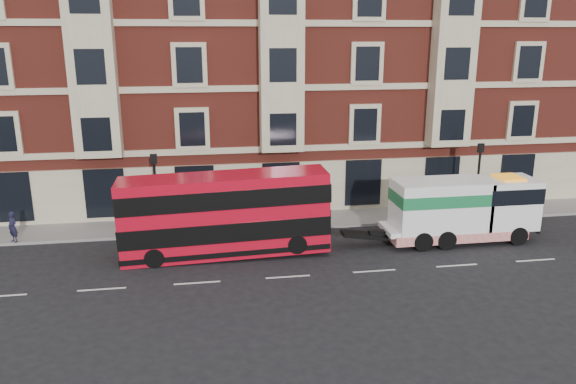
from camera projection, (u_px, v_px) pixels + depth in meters
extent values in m
plane|color=black|center=(288.00, 277.00, 24.98)|extent=(120.00, 120.00, 0.00)
cube|color=slate|center=(267.00, 222.00, 32.09)|extent=(90.00, 3.00, 0.15)
cube|color=maroon|center=(259.00, 56.00, 36.86)|extent=(45.00, 12.00, 18.00)
cylinder|color=black|center=(156.00, 198.00, 29.38)|extent=(0.14, 0.14, 4.00)
cube|color=black|center=(154.00, 159.00, 28.80)|extent=(0.35, 0.15, 0.50)
cylinder|color=black|center=(477.00, 184.00, 32.12)|extent=(0.14, 0.14, 4.00)
cube|color=black|center=(481.00, 148.00, 31.55)|extent=(0.35, 0.15, 0.50)
cube|color=red|center=(225.00, 215.00, 26.92)|extent=(9.89, 2.21, 3.88)
cube|color=black|center=(225.00, 226.00, 27.08)|extent=(9.93, 2.27, 0.93)
cube|color=black|center=(224.00, 194.00, 26.65)|extent=(9.93, 2.27, 0.88)
cylinder|color=black|center=(154.00, 258.00, 25.90)|extent=(0.92, 0.28, 0.92)
cylinder|color=black|center=(157.00, 243.00, 27.80)|extent=(0.92, 0.28, 0.92)
cylinder|color=black|center=(297.00, 244.00, 26.85)|extent=(0.92, 0.28, 0.92)
cylinder|color=black|center=(290.00, 230.00, 28.75)|extent=(0.92, 0.28, 0.92)
cube|color=white|center=(458.00, 226.00, 29.09)|extent=(7.95, 2.03, 0.26)
cube|color=white|center=(506.00, 202.00, 29.17)|extent=(2.83, 2.21, 2.56)
cube|color=white|center=(440.00, 205.00, 28.60)|extent=(4.77, 2.21, 2.56)
cube|color=#186F3D|center=(441.00, 196.00, 28.48)|extent=(4.81, 2.25, 0.62)
cube|color=red|center=(454.00, 232.00, 29.15)|extent=(7.06, 2.27, 0.49)
cylinder|color=black|center=(518.00, 236.00, 28.67)|extent=(0.97, 0.31, 0.97)
cylinder|color=black|center=(498.00, 223.00, 30.56)|extent=(0.97, 0.31, 0.97)
cylinder|color=black|center=(446.00, 240.00, 28.08)|extent=(0.97, 0.35, 0.97)
cylinder|color=black|center=(430.00, 227.00, 29.97)|extent=(0.97, 0.35, 0.97)
cylinder|color=black|center=(423.00, 241.00, 27.89)|extent=(0.97, 0.35, 0.97)
cylinder|color=black|center=(408.00, 228.00, 29.78)|extent=(0.97, 0.35, 0.97)
imported|color=black|center=(13.00, 227.00, 28.55)|extent=(0.70, 0.68, 1.61)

